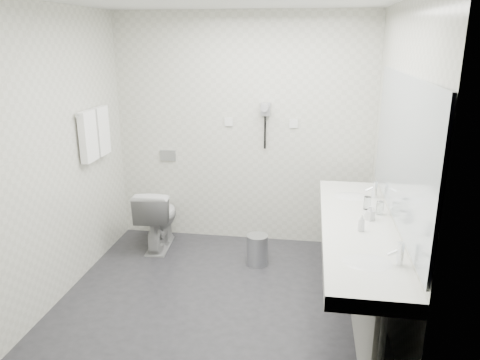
# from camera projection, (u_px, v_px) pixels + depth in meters

# --- Properties ---
(floor) EXTENTS (2.80, 2.80, 0.00)m
(floor) POSITION_uv_depth(u_px,v_px,m) (221.00, 295.00, 4.15)
(floor) COLOR #252429
(floor) RESTS_ON ground
(wall_back) EXTENTS (2.80, 0.00, 2.80)m
(wall_back) POSITION_uv_depth(u_px,v_px,m) (243.00, 131.00, 5.01)
(wall_back) COLOR beige
(wall_back) RESTS_ON floor
(wall_front) EXTENTS (2.80, 0.00, 2.80)m
(wall_front) POSITION_uv_depth(u_px,v_px,m) (173.00, 220.00, 2.56)
(wall_front) COLOR beige
(wall_front) RESTS_ON floor
(wall_left) EXTENTS (0.00, 2.60, 2.60)m
(wall_left) POSITION_uv_depth(u_px,v_px,m) (61.00, 155.00, 3.99)
(wall_left) COLOR beige
(wall_left) RESTS_ON floor
(wall_right) EXTENTS (0.00, 2.60, 2.60)m
(wall_right) POSITION_uv_depth(u_px,v_px,m) (396.00, 168.00, 3.58)
(wall_right) COLOR beige
(wall_right) RESTS_ON floor
(vanity_counter) EXTENTS (0.55, 2.20, 0.10)m
(vanity_counter) POSITION_uv_depth(u_px,v_px,m) (358.00, 230.00, 3.56)
(vanity_counter) COLOR silver
(vanity_counter) RESTS_ON floor
(vanity_panel) EXTENTS (0.03, 2.15, 0.75)m
(vanity_panel) POSITION_uv_depth(u_px,v_px,m) (357.00, 279.00, 3.69)
(vanity_panel) COLOR gray
(vanity_panel) RESTS_ON floor
(vanity_post_far) EXTENTS (0.06, 0.06, 0.75)m
(vanity_post_far) POSITION_uv_depth(u_px,v_px,m) (351.00, 229.00, 4.66)
(vanity_post_far) COLOR silver
(vanity_post_far) RESTS_ON floor
(mirror) EXTENTS (0.02, 2.20, 1.05)m
(mirror) POSITION_uv_depth(u_px,v_px,m) (401.00, 149.00, 3.34)
(mirror) COLOR #B2BCC6
(mirror) RESTS_ON wall_right
(basin_near) EXTENTS (0.40, 0.31, 0.05)m
(basin_near) POSITION_uv_depth(u_px,v_px,m) (367.00, 265.00, 2.94)
(basin_near) COLOR silver
(basin_near) RESTS_ON vanity_counter
(basin_far) EXTENTS (0.40, 0.31, 0.05)m
(basin_far) POSITION_uv_depth(u_px,v_px,m) (352.00, 198.00, 4.17)
(basin_far) COLOR silver
(basin_far) RESTS_ON vanity_counter
(faucet_near) EXTENTS (0.04, 0.04, 0.15)m
(faucet_near) POSITION_uv_depth(u_px,v_px,m) (400.00, 254.00, 2.89)
(faucet_near) COLOR silver
(faucet_near) RESTS_ON vanity_counter
(faucet_far) EXTENTS (0.04, 0.04, 0.15)m
(faucet_far) POSITION_uv_depth(u_px,v_px,m) (375.00, 190.00, 4.11)
(faucet_far) COLOR silver
(faucet_far) RESTS_ON vanity_counter
(soap_bottle_a) EXTENTS (0.07, 0.07, 0.11)m
(soap_bottle_a) POSITION_uv_depth(u_px,v_px,m) (371.00, 213.00, 3.61)
(soap_bottle_a) COLOR silver
(soap_bottle_a) RESTS_ON vanity_counter
(soap_bottle_b) EXTENTS (0.11, 0.11, 0.10)m
(soap_bottle_b) POSITION_uv_depth(u_px,v_px,m) (369.00, 213.00, 3.65)
(soap_bottle_b) COLOR silver
(soap_bottle_b) RESTS_ON vanity_counter
(soap_bottle_c) EXTENTS (0.07, 0.07, 0.13)m
(soap_bottle_c) POSITION_uv_depth(u_px,v_px,m) (362.00, 223.00, 3.40)
(soap_bottle_c) COLOR silver
(soap_bottle_c) RESTS_ON vanity_counter
(glass_left) EXTENTS (0.07, 0.07, 0.11)m
(glass_left) POSITION_uv_depth(u_px,v_px,m) (380.00, 208.00, 3.72)
(glass_left) COLOR silver
(glass_left) RESTS_ON vanity_counter
(glass_right) EXTENTS (0.06, 0.06, 0.11)m
(glass_right) POSITION_uv_depth(u_px,v_px,m) (367.00, 203.00, 3.84)
(glass_right) COLOR silver
(glass_right) RESTS_ON vanity_counter
(toilet) EXTENTS (0.43, 0.70, 0.69)m
(toilet) POSITION_uv_depth(u_px,v_px,m) (158.00, 217.00, 5.04)
(toilet) COLOR silver
(toilet) RESTS_ON floor
(flush_plate) EXTENTS (0.18, 0.02, 0.12)m
(flush_plate) POSITION_uv_depth(u_px,v_px,m) (168.00, 155.00, 5.21)
(flush_plate) COLOR #B2B5BA
(flush_plate) RESTS_ON wall_back
(pedal_bin) EXTENTS (0.24, 0.24, 0.30)m
(pedal_bin) POSITION_uv_depth(u_px,v_px,m) (257.00, 251.00, 4.69)
(pedal_bin) COLOR #B2B5BA
(pedal_bin) RESTS_ON floor
(bin_lid) EXTENTS (0.22, 0.22, 0.02)m
(bin_lid) POSITION_uv_depth(u_px,v_px,m) (257.00, 236.00, 4.64)
(bin_lid) COLOR #B2B5BA
(bin_lid) RESTS_ON pedal_bin
(towel_rail) EXTENTS (0.02, 0.62, 0.02)m
(towel_rail) POSITION_uv_depth(u_px,v_px,m) (92.00, 111.00, 4.42)
(towel_rail) COLOR silver
(towel_rail) RESTS_ON wall_left
(towel_near) EXTENTS (0.07, 0.24, 0.48)m
(towel_near) POSITION_uv_depth(u_px,v_px,m) (88.00, 137.00, 4.35)
(towel_near) COLOR white
(towel_near) RESTS_ON towel_rail
(towel_far) EXTENTS (0.07, 0.24, 0.48)m
(towel_far) POSITION_uv_depth(u_px,v_px,m) (101.00, 131.00, 4.61)
(towel_far) COLOR white
(towel_far) RESTS_ON towel_rail
(dryer_cradle) EXTENTS (0.10, 0.04, 0.14)m
(dryer_cradle) POSITION_uv_depth(u_px,v_px,m) (266.00, 109.00, 4.88)
(dryer_cradle) COLOR #939498
(dryer_cradle) RESTS_ON wall_back
(dryer_barrel) EXTENTS (0.08, 0.14, 0.08)m
(dryer_barrel) POSITION_uv_depth(u_px,v_px,m) (265.00, 107.00, 4.80)
(dryer_barrel) COLOR #939498
(dryer_barrel) RESTS_ON dryer_cradle
(dryer_cord) EXTENTS (0.02, 0.02, 0.35)m
(dryer_cord) POSITION_uv_depth(u_px,v_px,m) (265.00, 133.00, 4.94)
(dryer_cord) COLOR black
(dryer_cord) RESTS_ON dryer_cradle
(switch_plate_a) EXTENTS (0.09, 0.02, 0.09)m
(switch_plate_a) POSITION_uv_depth(u_px,v_px,m) (229.00, 122.00, 5.00)
(switch_plate_a) COLOR silver
(switch_plate_a) RESTS_ON wall_back
(switch_plate_b) EXTENTS (0.09, 0.02, 0.09)m
(switch_plate_b) POSITION_uv_depth(u_px,v_px,m) (294.00, 124.00, 4.89)
(switch_plate_b) COLOR silver
(switch_plate_b) RESTS_ON wall_back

